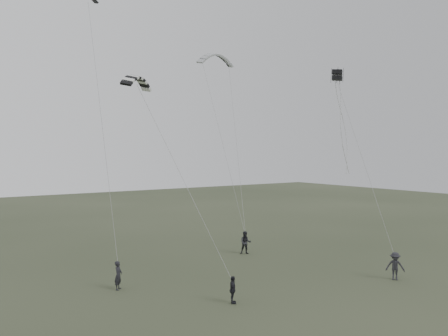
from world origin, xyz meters
TOP-DOWN VIEW (x-y plane):
  - ground at (0.00, 0.00)m, footprint 140.00×140.00m
  - flyer_left at (-6.90, 6.04)m, footprint 0.72×0.74m
  - flyer_right at (4.97, 9.06)m, footprint 1.13×1.06m
  - flyer_center at (-2.65, 0.20)m, footprint 0.77×0.94m
  - flyer_far at (8.54, -2.14)m, footprint 1.25×1.31m
  - kite_pale_large at (6.81, 16.20)m, footprint 3.78×1.28m
  - kite_striped at (-6.09, 4.98)m, footprint 2.58×2.27m
  - kite_box at (9.29, 3.45)m, footprint 1.05×1.06m

SIDE VIEW (x-z plane):
  - ground at x=0.00m, z-range 0.00..0.00m
  - flyer_center at x=-2.65m, z-range 0.00..1.49m
  - flyer_left at x=-6.90m, z-range 0.00..1.71m
  - flyer_far at x=8.54m, z-range 0.00..1.79m
  - flyer_right at x=4.97m, z-range 0.00..1.84m
  - kite_striped at x=-6.09m, z-range 11.99..13.17m
  - kite_box at x=9.29m, z-range 13.61..14.41m
  - kite_pale_large at x=6.81m, z-range 16.70..18.45m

